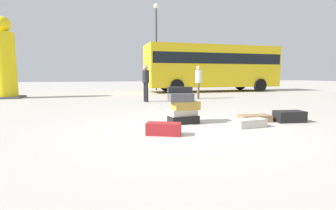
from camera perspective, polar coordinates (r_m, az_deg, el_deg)
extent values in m
plane|color=#ADA89E|center=(5.71, 4.62, -5.07)|extent=(80.00, 80.00, 0.00)
cube|color=black|center=(6.19, 3.47, -3.25)|extent=(0.73, 0.48, 0.19)
cube|color=beige|center=(6.19, 3.23, -1.64)|extent=(0.72, 0.51, 0.16)
cube|color=#B28C33|center=(6.07, 3.97, -0.11)|extent=(0.65, 0.43, 0.20)
cube|color=#4C4C51|center=(5.98, 2.88, 1.68)|extent=(0.57, 0.34, 0.20)
cube|color=black|center=(6.16, 2.60, 3.43)|extent=(0.62, 0.43, 0.15)
cube|color=maroon|center=(4.98, -0.98, -5.40)|extent=(0.73, 0.52, 0.24)
cube|color=black|center=(7.03, 25.69, -2.33)|extent=(0.75, 0.49, 0.28)
cube|color=olive|center=(6.75, 18.94, -2.84)|extent=(0.81, 0.45, 0.17)
cube|color=beige|center=(5.99, 18.06, -3.90)|extent=(0.74, 0.37, 0.19)
cylinder|color=black|center=(11.16, -5.23, 2.88)|extent=(0.12, 0.12, 0.82)
cylinder|color=black|center=(10.96, -4.78, 2.81)|extent=(0.12, 0.12, 0.82)
cylinder|color=#26262D|center=(11.04, -5.04, 6.41)|extent=(0.30, 0.30, 0.55)
sphere|color=tan|center=(11.04, -5.07, 8.42)|extent=(0.22, 0.22, 0.22)
cylinder|color=brown|center=(12.62, 6.84, 3.24)|extent=(0.12, 0.12, 0.79)
cylinder|color=brown|center=(12.40, 6.83, 3.18)|extent=(0.12, 0.12, 0.79)
cylinder|color=white|center=(12.49, 6.88, 6.39)|extent=(0.30, 0.30, 0.60)
sphere|color=tan|center=(12.49, 6.91, 8.28)|extent=(0.22, 0.22, 0.22)
cylinder|color=yellow|center=(15.11, -32.79, 7.47)|extent=(0.98, 0.98, 3.25)
sphere|color=yellow|center=(15.30, -33.29, 14.99)|extent=(0.76, 0.76, 0.76)
cube|color=#4C4C4C|center=(15.14, -32.40, 1.51)|extent=(1.37, 1.37, 0.10)
cube|color=yellow|center=(18.23, 10.01, 8.54)|extent=(9.43, 2.76, 2.80)
cube|color=black|center=(18.25, 10.04, 10.08)|extent=(9.25, 2.78, 0.70)
cylinder|color=black|center=(20.81, 15.98, 4.58)|extent=(0.91, 0.28, 0.90)
cylinder|color=black|center=(18.74, 20.05, 4.21)|extent=(0.91, 0.28, 0.90)
cylinder|color=black|center=(18.31, -0.44, 4.57)|extent=(0.91, 0.28, 0.90)
cylinder|color=black|center=(15.92, 2.01, 4.22)|extent=(0.91, 0.28, 0.90)
cylinder|color=#333338|center=(19.64, -2.66, 12.36)|extent=(0.12, 0.12, 6.13)
sphere|color=#F2F2CC|center=(20.20, -2.71, 21.39)|extent=(0.36, 0.36, 0.36)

